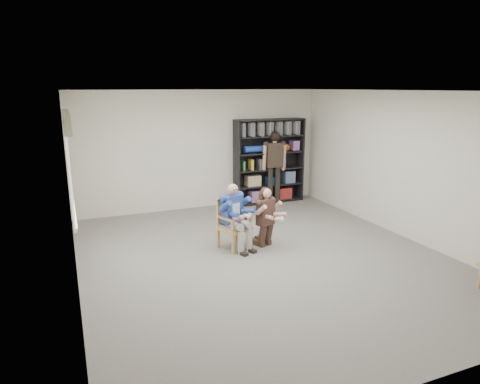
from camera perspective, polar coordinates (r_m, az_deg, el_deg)
name	(u,v)px	position (r m, az deg, el deg)	size (l,w,h in m)	color
room_shell	(265,178)	(7.03, 3.38, 1.84)	(6.00, 7.00, 2.80)	silver
floor	(264,258)	(7.45, 3.23, -8.75)	(6.00, 7.00, 0.01)	#63615C
window_left	(70,167)	(7.29, -21.72, 3.14)	(0.16, 2.00, 1.75)	white
armchair	(234,224)	(7.70, -0.74, -4.28)	(0.54, 0.52, 0.93)	#B1873B
seated_man	(234,217)	(7.65, -0.75, -3.29)	(0.52, 0.73, 1.21)	navy
kneeling_woman	(267,217)	(7.79, 3.56, -3.40)	(0.47, 0.75, 1.11)	#36271D
bookshelf	(269,161)	(10.73, 3.91, 4.10)	(1.80, 0.38, 2.10)	black
standing_man	(274,168)	(10.59, 4.58, 3.16)	(0.56, 0.31, 1.81)	#2C221B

